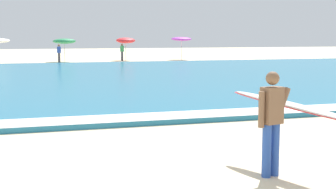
# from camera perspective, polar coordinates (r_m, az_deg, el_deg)

# --- Properties ---
(ground_plane) EXTENTS (160.00, 160.00, 0.00)m
(ground_plane) POSITION_cam_1_polar(r_m,az_deg,el_deg) (7.67, -13.73, -10.69)
(ground_plane) COLOR beige
(sea) EXTENTS (120.00, 28.00, 0.14)m
(sea) POSITION_cam_1_polar(r_m,az_deg,el_deg) (25.85, -16.05, 1.76)
(sea) COLOR teal
(sea) RESTS_ON ground
(surf_foam) EXTENTS (120.00, 1.22, 0.01)m
(surf_foam) POSITION_cam_1_polar(r_m,az_deg,el_deg) (12.54, -15.06, -3.16)
(surf_foam) COLOR white
(surf_foam) RESTS_ON sea
(surfer_with_board) EXTENTS (1.35, 2.96, 1.73)m
(surfer_with_board) POSITION_cam_1_polar(r_m,az_deg,el_deg) (8.18, 13.53, -2.08)
(surfer_with_board) COLOR #284CA3
(surfer_with_board) RESTS_ON ground
(beach_umbrella_3) EXTENTS (2.02, 2.03, 2.08)m
(beach_umbrella_3) POSITION_cam_1_polar(r_m,az_deg,el_deg) (43.95, -12.18, 6.19)
(beach_umbrella_3) COLOR beige
(beach_umbrella_3) RESTS_ON ground
(beach_umbrella_4) EXTENTS (1.79, 1.82, 2.18)m
(beach_umbrella_4) POSITION_cam_1_polar(r_m,az_deg,el_deg) (45.56, -5.04, 6.39)
(beach_umbrella_4) COLOR beige
(beach_umbrella_4) RESTS_ON ground
(beach_umbrella_5) EXTENTS (1.97, 1.99, 2.22)m
(beach_umbrella_5) POSITION_cam_1_polar(r_m,az_deg,el_deg) (47.07, 1.59, 6.59)
(beach_umbrella_5) COLOR beige
(beach_umbrella_5) RESTS_ON ground
(beachgoer_near_row_left) EXTENTS (0.32, 0.20, 1.58)m
(beachgoer_near_row_left) POSITION_cam_1_polar(r_m,az_deg,el_deg) (44.86, -5.46, 5.09)
(beachgoer_near_row_left) COLOR #383842
(beachgoer_near_row_left) RESTS_ON ground
(beachgoer_near_row_right) EXTENTS (0.32, 0.20, 1.58)m
(beachgoer_near_row_right) POSITION_cam_1_polar(r_m,az_deg,el_deg) (42.10, -12.78, 4.82)
(beachgoer_near_row_right) COLOR #383842
(beachgoer_near_row_right) RESTS_ON ground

